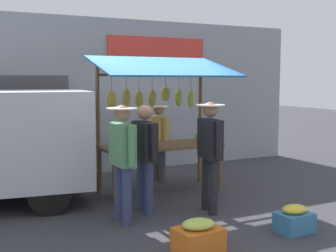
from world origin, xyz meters
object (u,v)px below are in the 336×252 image
(market_stall, at_px, (161,108))
(shopper_with_shopping_bag, at_px, (210,147))
(produce_crate_near, at_px, (198,237))
(produce_crate_side, at_px, (294,220))
(vendor_with_sunhat, at_px, (159,137))
(shopper_with_ponytail, at_px, (145,151))
(shopper_in_grey_tee, at_px, (122,154))

(market_stall, xyz_separation_m, shopper_with_shopping_bag, (-0.12, 1.53, -0.52))
(shopper_with_shopping_bag, distance_m, produce_crate_near, 1.83)
(market_stall, height_order, produce_crate_side, market_stall)
(vendor_with_sunhat, bearing_deg, produce_crate_side, 6.06)
(shopper_with_ponytail, height_order, produce_crate_side, shopper_with_ponytail)
(vendor_with_sunhat, bearing_deg, shopper_with_shopping_bag, -4.70)
(produce_crate_near, bearing_deg, market_stall, -106.56)
(shopper_with_shopping_bag, bearing_deg, vendor_with_sunhat, 3.54)
(vendor_with_sunhat, height_order, produce_crate_side, vendor_with_sunhat)
(vendor_with_sunhat, distance_m, shopper_with_shopping_bag, 2.23)
(vendor_with_sunhat, distance_m, produce_crate_side, 3.60)
(market_stall, distance_m, produce_crate_side, 3.20)
(shopper_in_grey_tee, bearing_deg, vendor_with_sunhat, -39.33)
(market_stall, relative_size, produce_crate_near, 4.27)
(shopper_with_shopping_bag, bearing_deg, shopper_with_ponytail, 74.79)
(vendor_with_sunhat, distance_m, shopper_with_ponytail, 2.13)
(market_stall, relative_size, shopper_with_shopping_bag, 1.45)
(shopper_with_shopping_bag, bearing_deg, market_stall, 12.19)
(market_stall, height_order, shopper_with_shopping_bag, market_stall)
(shopper_with_shopping_bag, height_order, produce_crate_near, shopper_with_shopping_bag)
(vendor_with_sunhat, relative_size, produce_crate_side, 3.24)
(shopper_with_ponytail, xyz_separation_m, shopper_in_grey_tee, (0.47, 0.30, 0.04))
(vendor_with_sunhat, distance_m, shopper_in_grey_tee, 2.63)
(shopper_with_shopping_bag, bearing_deg, shopper_in_grey_tee, 93.82)
(market_stall, bearing_deg, produce_crate_side, 103.57)
(shopper_with_ponytail, xyz_separation_m, shopper_with_shopping_bag, (-0.93, 0.40, 0.05))
(market_stall, xyz_separation_m, produce_crate_side, (-0.68, 2.81, -1.38))
(produce_crate_side, bearing_deg, market_stall, -76.43)
(vendor_with_sunhat, relative_size, produce_crate_near, 2.67)
(vendor_with_sunhat, relative_size, shopper_with_shopping_bag, 0.91)
(market_stall, bearing_deg, produce_crate_near, 73.44)
(market_stall, height_order, shopper_with_ponytail, market_stall)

